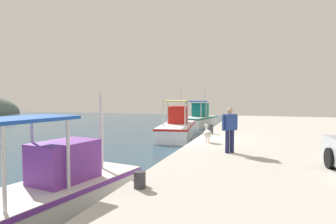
{
  "coord_description": "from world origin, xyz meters",
  "views": [
    {
      "loc": [
        -14.14,
        -3.05,
        2.9
      ],
      "look_at": [
        1.51,
        1.95,
        2.0
      ],
      "focal_mm": 31.07,
      "sensor_mm": 36.0,
      "label": 1
    }
  ],
  "objects_px": {
    "fishing_boat_second": "(177,127)",
    "mooring_bollard_nearest": "(140,180)",
    "fishing_boat_third": "(198,119)",
    "mooring_bollard_second": "(211,129)",
    "fishing_boat_nearest": "(45,192)",
    "fisherman_standing": "(230,128)",
    "pelican": "(207,134)"
  },
  "relations": [
    {
      "from": "fishing_boat_second",
      "to": "mooring_bollard_nearest",
      "type": "distance_m",
      "value": 13.94
    },
    {
      "from": "fishing_boat_second",
      "to": "fishing_boat_third",
      "type": "xyz_separation_m",
      "value": [
        6.89,
        -0.07,
        0.02
      ]
    },
    {
      "from": "fishing_boat_third",
      "to": "mooring_bollard_nearest",
      "type": "distance_m",
      "value": 20.71
    },
    {
      "from": "mooring_bollard_nearest",
      "to": "mooring_bollard_second",
      "type": "xyz_separation_m",
      "value": [
        10.01,
        0.0,
        0.07
      ]
    },
    {
      "from": "fishing_boat_nearest",
      "to": "fishing_boat_second",
      "type": "distance_m",
      "value": 13.98
    },
    {
      "from": "fishing_boat_nearest",
      "to": "fishing_boat_second",
      "type": "height_order",
      "value": "fishing_boat_second"
    },
    {
      "from": "fisherman_standing",
      "to": "mooring_bollard_second",
      "type": "xyz_separation_m",
      "value": [
        5.18,
        1.53,
        -0.67
      ]
    },
    {
      "from": "fishing_boat_nearest",
      "to": "fisherman_standing",
      "type": "xyz_separation_m",
      "value": [
        5.18,
        -3.87,
        1.15
      ]
    },
    {
      "from": "fishing_boat_second",
      "to": "fisherman_standing",
      "type": "distance_m",
      "value": 9.92
    },
    {
      "from": "fishing_boat_second",
      "to": "fishing_boat_third",
      "type": "distance_m",
      "value": 6.89
    },
    {
      "from": "pelican",
      "to": "mooring_bollard_second",
      "type": "relative_size",
      "value": 1.82
    },
    {
      "from": "fishing_boat_third",
      "to": "fisherman_standing",
      "type": "height_order",
      "value": "fishing_boat_third"
    },
    {
      "from": "mooring_bollard_nearest",
      "to": "mooring_bollard_second",
      "type": "bearing_deg",
      "value": 0.0
    },
    {
      "from": "fishing_boat_nearest",
      "to": "mooring_bollard_nearest",
      "type": "relative_size",
      "value": 15.78
    },
    {
      "from": "fishing_boat_third",
      "to": "mooring_bollard_nearest",
      "type": "xyz_separation_m",
      "value": [
        -20.5,
        -2.92,
        0.24
      ]
    },
    {
      "from": "fishing_boat_nearest",
      "to": "fisherman_standing",
      "type": "height_order",
      "value": "fishing_boat_nearest"
    },
    {
      "from": "pelican",
      "to": "mooring_bollard_second",
      "type": "bearing_deg",
      "value": 6.07
    },
    {
      "from": "fishing_boat_second",
      "to": "fishing_boat_third",
      "type": "bearing_deg",
      "value": -0.54
    },
    {
      "from": "fishing_boat_second",
      "to": "mooring_bollard_nearest",
      "type": "xyz_separation_m",
      "value": [
        -13.61,
        -2.98,
        0.27
      ]
    },
    {
      "from": "fishing_boat_second",
      "to": "pelican",
      "type": "height_order",
      "value": "fishing_boat_second"
    },
    {
      "from": "fishing_boat_second",
      "to": "pelican",
      "type": "relative_size",
      "value": 7.06
    },
    {
      "from": "mooring_bollard_second",
      "to": "pelican",
      "type": "bearing_deg",
      "value": -173.93
    },
    {
      "from": "mooring_bollard_second",
      "to": "fishing_boat_third",
      "type": "bearing_deg",
      "value": 15.53
    },
    {
      "from": "fisherman_standing",
      "to": "mooring_bollard_nearest",
      "type": "xyz_separation_m",
      "value": [
        -4.83,
        1.53,
        -0.74
      ]
    },
    {
      "from": "mooring_bollard_second",
      "to": "fisherman_standing",
      "type": "bearing_deg",
      "value": -163.53
    },
    {
      "from": "fishing_boat_second",
      "to": "fisherman_standing",
      "type": "xyz_separation_m",
      "value": [
        -8.78,
        -4.51,
        1.01
      ]
    },
    {
      "from": "fishing_boat_second",
      "to": "mooring_bollard_second",
      "type": "bearing_deg",
      "value": -140.36
    },
    {
      "from": "fishing_boat_nearest",
      "to": "pelican",
      "type": "relative_size",
      "value": 6.34
    },
    {
      "from": "fishing_boat_third",
      "to": "mooring_bollard_second",
      "type": "relative_size",
      "value": 9.32
    },
    {
      "from": "fishing_boat_third",
      "to": "fishing_boat_nearest",
      "type": "bearing_deg",
      "value": -178.4
    },
    {
      "from": "mooring_bollard_nearest",
      "to": "fishing_boat_third",
      "type": "bearing_deg",
      "value": 8.09
    },
    {
      "from": "fishing_boat_third",
      "to": "fisherman_standing",
      "type": "xyz_separation_m",
      "value": [
        -15.67,
        -4.45,
        0.99
      ]
    }
  ]
}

